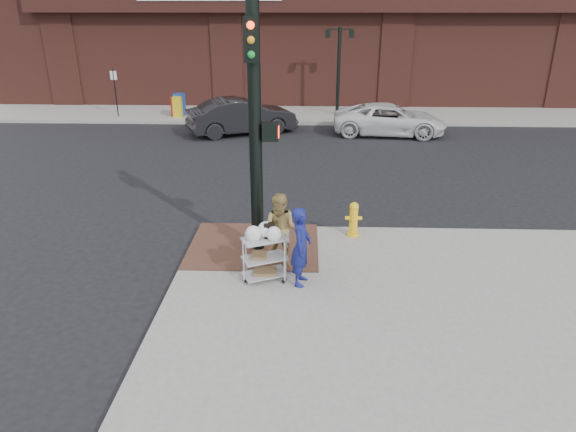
{
  "coord_description": "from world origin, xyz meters",
  "views": [
    {
      "loc": [
        0.52,
        -9.23,
        5.0
      ],
      "look_at": [
        0.18,
        -0.06,
        1.25
      ],
      "focal_mm": 32.0,
      "sensor_mm": 36.0,
      "label": 1
    }
  ],
  "objects_px": {
    "lamp_post": "(339,61)",
    "utility_cart": "(265,254)",
    "fire_hydrant": "(354,219)",
    "woman_blue": "(301,246)",
    "sedan_dark": "(242,116)",
    "traffic_signal_pole": "(256,126)",
    "minivan_white": "(390,120)",
    "pedestrian_tan": "(281,231)"
  },
  "relations": [
    {
      "from": "sedan_dark",
      "to": "fire_hydrant",
      "type": "relative_size",
      "value": 5.62
    },
    {
      "from": "traffic_signal_pole",
      "to": "sedan_dark",
      "type": "relative_size",
      "value": 1.1
    },
    {
      "from": "utility_cart",
      "to": "fire_hydrant",
      "type": "height_order",
      "value": "utility_cart"
    },
    {
      "from": "pedestrian_tan",
      "to": "utility_cart",
      "type": "xyz_separation_m",
      "value": [
        -0.29,
        -0.54,
        -0.24
      ]
    },
    {
      "from": "sedan_dark",
      "to": "minivan_white",
      "type": "bearing_deg",
      "value": -113.59
    },
    {
      "from": "minivan_white",
      "to": "utility_cart",
      "type": "height_order",
      "value": "utility_cart"
    },
    {
      "from": "lamp_post",
      "to": "traffic_signal_pole",
      "type": "relative_size",
      "value": 0.8
    },
    {
      "from": "sedan_dark",
      "to": "fire_hydrant",
      "type": "height_order",
      "value": "sedan_dark"
    },
    {
      "from": "pedestrian_tan",
      "to": "sedan_dark",
      "type": "distance_m",
      "value": 12.43
    },
    {
      "from": "traffic_signal_pole",
      "to": "minivan_white",
      "type": "xyz_separation_m",
      "value": [
        4.46,
        11.47,
        -2.19
      ]
    },
    {
      "from": "traffic_signal_pole",
      "to": "woman_blue",
      "type": "relative_size",
      "value": 3.28
    },
    {
      "from": "minivan_white",
      "to": "utility_cart",
      "type": "bearing_deg",
      "value": 167.47
    },
    {
      "from": "utility_cart",
      "to": "fire_hydrant",
      "type": "distance_m",
      "value": 2.78
    },
    {
      "from": "woman_blue",
      "to": "sedan_dark",
      "type": "height_order",
      "value": "woman_blue"
    },
    {
      "from": "traffic_signal_pole",
      "to": "minivan_white",
      "type": "height_order",
      "value": "traffic_signal_pole"
    },
    {
      "from": "woman_blue",
      "to": "lamp_post",
      "type": "bearing_deg",
      "value": 5.2
    },
    {
      "from": "sedan_dark",
      "to": "woman_blue",
      "type": "bearing_deg",
      "value": 167.62
    },
    {
      "from": "lamp_post",
      "to": "fire_hydrant",
      "type": "height_order",
      "value": "lamp_post"
    },
    {
      "from": "traffic_signal_pole",
      "to": "fire_hydrant",
      "type": "height_order",
      "value": "traffic_signal_pole"
    },
    {
      "from": "sedan_dark",
      "to": "minivan_white",
      "type": "height_order",
      "value": "sedan_dark"
    },
    {
      "from": "woman_blue",
      "to": "pedestrian_tan",
      "type": "distance_m",
      "value": 0.8
    },
    {
      "from": "woman_blue",
      "to": "utility_cart",
      "type": "xyz_separation_m",
      "value": [
        -0.68,
        0.15,
        -0.25
      ]
    },
    {
      "from": "fire_hydrant",
      "to": "woman_blue",
      "type": "bearing_deg",
      "value": -117.56
    },
    {
      "from": "sedan_dark",
      "to": "fire_hydrant",
      "type": "xyz_separation_m",
      "value": [
        3.82,
        -10.68,
        -0.19
      ]
    },
    {
      "from": "lamp_post",
      "to": "utility_cart",
      "type": "xyz_separation_m",
      "value": [
        -2.24,
        -16.56,
        -1.95
      ]
    },
    {
      "from": "traffic_signal_pole",
      "to": "fire_hydrant",
      "type": "relative_size",
      "value": 6.2
    },
    {
      "from": "minivan_white",
      "to": "fire_hydrant",
      "type": "xyz_separation_m",
      "value": [
        -2.37,
        -10.72,
        -0.08
      ]
    },
    {
      "from": "lamp_post",
      "to": "sedan_dark",
      "type": "height_order",
      "value": "lamp_post"
    },
    {
      "from": "woman_blue",
      "to": "sedan_dark",
      "type": "bearing_deg",
      "value": 22.13
    },
    {
      "from": "lamp_post",
      "to": "sedan_dark",
      "type": "xyz_separation_m",
      "value": [
        -4.21,
        -3.8,
        -1.87
      ]
    },
    {
      "from": "woman_blue",
      "to": "traffic_signal_pole",
      "type": "bearing_deg",
      "value": 42.5
    },
    {
      "from": "fire_hydrant",
      "to": "sedan_dark",
      "type": "bearing_deg",
      "value": 109.66
    },
    {
      "from": "traffic_signal_pole",
      "to": "sedan_dark",
      "type": "height_order",
      "value": "traffic_signal_pole"
    },
    {
      "from": "traffic_signal_pole",
      "to": "utility_cart",
      "type": "height_order",
      "value": "traffic_signal_pole"
    },
    {
      "from": "traffic_signal_pole",
      "to": "utility_cart",
      "type": "bearing_deg",
      "value": -79.78
    },
    {
      "from": "pedestrian_tan",
      "to": "sedan_dark",
      "type": "relative_size",
      "value": 0.34
    },
    {
      "from": "traffic_signal_pole",
      "to": "sedan_dark",
      "type": "distance_m",
      "value": 11.75
    },
    {
      "from": "lamp_post",
      "to": "minivan_white",
      "type": "bearing_deg",
      "value": -62.15
    },
    {
      "from": "pedestrian_tan",
      "to": "minivan_white",
      "type": "bearing_deg",
      "value": 82.78
    },
    {
      "from": "sedan_dark",
      "to": "utility_cart",
      "type": "xyz_separation_m",
      "value": [
        1.97,
        -12.76,
        -0.08
      ]
    },
    {
      "from": "lamp_post",
      "to": "woman_blue",
      "type": "bearing_deg",
      "value": -95.31
    },
    {
      "from": "traffic_signal_pole",
      "to": "pedestrian_tan",
      "type": "relative_size",
      "value": 3.28
    }
  ]
}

